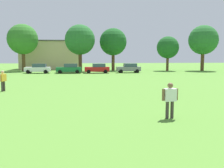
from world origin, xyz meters
The scene contains 13 objects.
ground_plane centered at (0.00, 30.00, 0.00)m, with size 160.00×160.00×0.00m, color #568C33.
adult_bystander centered at (6.97, 12.18, 1.01)m, with size 0.80×0.37×1.70m.
bystander_near_trees centered at (-3.78, 22.52, 1.04)m, with size 0.50×0.79×1.75m.
parked_car_white_0 centered at (-4.94, 45.13, 0.86)m, with size 4.30×2.02×1.68m.
parked_car_green_1 centered at (0.49, 44.46, 0.86)m, with size 4.30×2.02×1.68m.
parked_car_red_2 centered at (5.37, 44.33, 0.86)m, with size 4.30×2.02×1.68m.
parked_car_gray_3 centered at (11.09, 44.81, 0.86)m, with size 4.30×2.02×1.68m.
tree_left centered at (-9.00, 52.21, 6.30)m, with size 5.99×5.99×9.33m.
tree_center_left centered at (2.33, 49.66, 6.13)m, with size 5.83×5.83×9.08m.
tree_center_right centered at (9.14, 52.31, 5.92)m, with size 5.63×5.63×8.77m.
tree_right centered at (20.14, 50.00, 4.74)m, with size 4.50×4.50×7.02m.
tree_far_right centered at (27.31, 49.25, 6.25)m, with size 5.94×5.94×9.26m.
house_left centered at (-4.44, 60.75, 3.29)m, with size 13.97×8.65×6.55m.
Camera 1 is at (2.95, 1.25, 2.91)m, focal length 39.18 mm.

